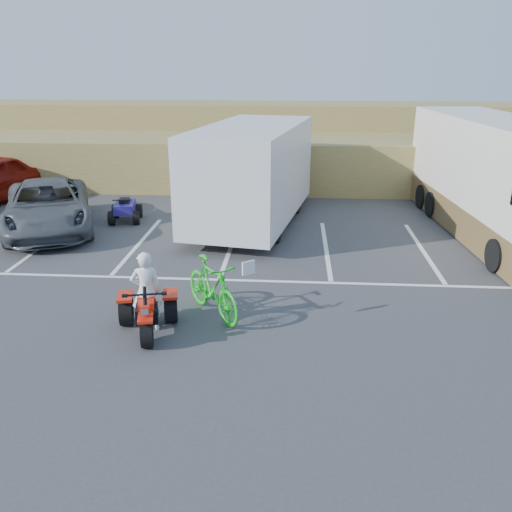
# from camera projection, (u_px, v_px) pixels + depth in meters

# --- Properties ---
(ground) EXTENTS (100.00, 100.00, 0.00)m
(ground) POSITION_uv_depth(u_px,v_px,m) (203.00, 325.00, 10.86)
(ground) COLOR #39393B
(ground) RESTS_ON ground
(parking_stripes) EXTENTS (28.00, 5.16, 0.01)m
(parking_stripes) POSITION_uv_depth(u_px,v_px,m) (259.00, 257.00, 14.62)
(parking_stripes) COLOR white
(parking_stripes) RESTS_ON ground
(grass_embankment) EXTENTS (40.00, 8.50, 3.10)m
(grass_embankment) POSITION_uv_depth(u_px,v_px,m) (257.00, 144.00, 24.91)
(grass_embankment) COLOR olive
(grass_embankment) RESTS_ON ground
(red_trike_atv) EXTENTS (1.49, 1.79, 1.02)m
(red_trike_atv) POSITION_uv_depth(u_px,v_px,m) (149.00, 333.00, 10.56)
(red_trike_atv) COLOR red
(red_trike_atv) RESTS_ON ground
(rider) EXTENTS (0.66, 0.51, 1.62)m
(rider) POSITION_uv_depth(u_px,v_px,m) (146.00, 291.00, 10.43)
(rider) COLOR white
(rider) RESTS_ON ground
(green_dirt_bike) EXTENTS (1.68, 1.98, 1.22)m
(green_dirt_bike) POSITION_uv_depth(u_px,v_px,m) (212.00, 288.00, 11.09)
(green_dirt_bike) COLOR #14BF19
(green_dirt_bike) RESTS_ON ground
(grey_pickup) EXTENTS (4.42, 5.97, 1.51)m
(grey_pickup) POSITION_uv_depth(u_px,v_px,m) (48.00, 206.00, 16.82)
(grey_pickup) COLOR #4A4D52
(grey_pickup) RESTS_ON ground
(cargo_trailer) EXTENTS (3.83, 7.12, 3.15)m
(cargo_trailer) POSITION_uv_depth(u_px,v_px,m) (252.00, 172.00, 17.08)
(cargo_trailer) COLOR silver
(cargo_trailer) RESTS_ON ground
(rv_motorhome) EXTENTS (3.11, 9.58, 3.39)m
(rv_motorhome) POSITION_uv_depth(u_px,v_px,m) (493.00, 186.00, 16.24)
(rv_motorhome) COLOR silver
(rv_motorhome) RESTS_ON ground
(quad_atv_blue) EXTENTS (1.18, 1.45, 0.86)m
(quad_atv_blue) POSITION_uv_depth(u_px,v_px,m) (126.00, 221.00, 17.98)
(quad_atv_blue) COLOR navy
(quad_atv_blue) RESTS_ON ground
(quad_atv_green) EXTENTS (1.63, 1.85, 1.01)m
(quad_atv_green) POSITION_uv_depth(u_px,v_px,m) (219.00, 215.00, 18.68)
(quad_atv_green) COLOR #124F12
(quad_atv_green) RESTS_ON ground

